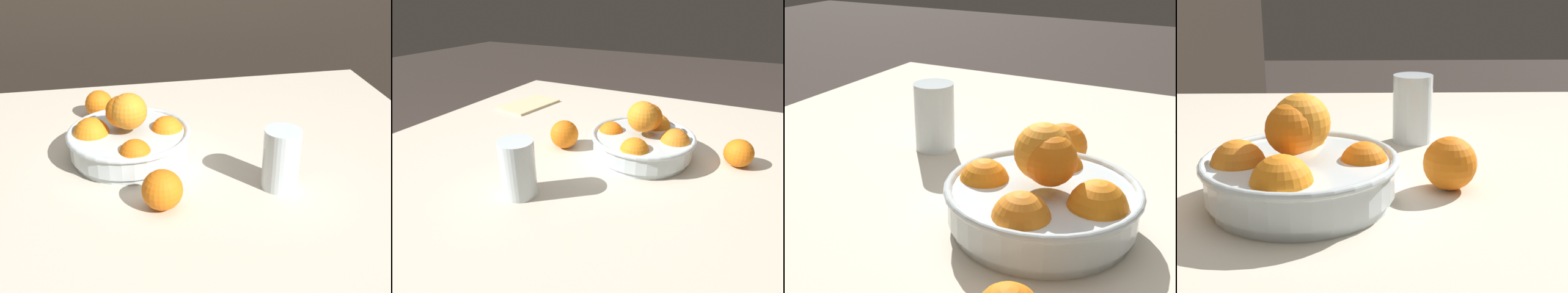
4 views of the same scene
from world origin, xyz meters
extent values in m
cube|color=beige|center=(0.00, 0.00, 0.69)|extent=(1.29, 1.18, 0.03)
cylinder|color=#936B47|center=(-0.58, -0.53, 0.34)|extent=(0.05, 0.05, 0.68)
cylinder|color=#936B47|center=(-0.58, 0.53, 0.34)|extent=(0.05, 0.05, 0.68)
cylinder|color=silver|center=(-0.08, 0.15, 0.71)|extent=(0.24, 0.24, 0.02)
cylinder|color=silver|center=(-0.08, 0.15, 0.74)|extent=(0.26, 0.26, 0.05)
torus|color=silver|center=(-0.08, 0.15, 0.77)|extent=(0.27, 0.27, 0.01)
sphere|color=orange|center=(0.00, 0.15, 0.76)|extent=(0.07, 0.07, 0.07)
sphere|color=orange|center=(-0.09, 0.23, 0.76)|extent=(0.08, 0.08, 0.08)
sphere|color=orange|center=(-0.16, 0.16, 0.76)|extent=(0.08, 0.08, 0.08)
sphere|color=orange|center=(-0.08, 0.06, 0.76)|extent=(0.07, 0.07, 0.07)
sphere|color=orange|center=(-0.10, 0.16, 0.81)|extent=(0.07, 0.07, 0.07)
sphere|color=orange|center=(-0.08, 0.14, 0.82)|extent=(0.08, 0.08, 0.08)
cylinder|color=#F4A314|center=(0.20, -0.03, 0.74)|extent=(0.06, 0.06, 0.08)
cylinder|color=silver|center=(0.20, -0.03, 0.77)|extent=(0.07, 0.07, 0.13)
sphere|color=orange|center=(-0.14, 0.38, 0.74)|extent=(0.07, 0.07, 0.07)
sphere|color=orange|center=(-0.04, -0.06, 0.75)|extent=(0.08, 0.08, 0.08)
cube|color=beige|center=(-0.30, -0.38, 0.71)|extent=(0.23, 0.16, 0.01)
camera|label=1|loc=(-0.14, -0.92, 1.29)|focal=50.00mm
camera|label=2|loc=(0.62, 0.34, 1.09)|focal=28.00mm
camera|label=3|loc=(-0.32, 0.76, 1.09)|focal=50.00mm
camera|label=4|loc=(-0.78, 0.07, 1.00)|focal=50.00mm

